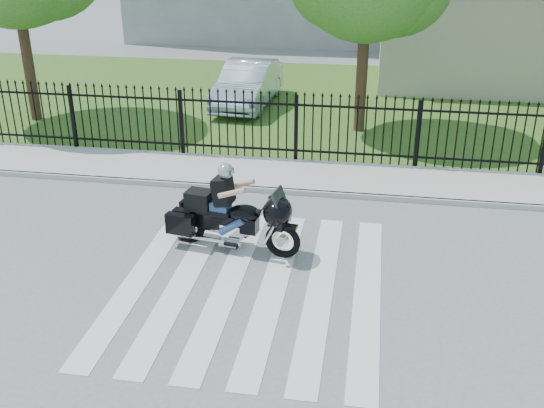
# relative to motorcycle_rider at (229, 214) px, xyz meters

# --- Properties ---
(ground) EXTENTS (120.00, 120.00, 0.00)m
(ground) POSITION_rel_motorcycle_rider_xyz_m (0.65, -1.25, -0.72)
(ground) COLOR slate
(ground) RESTS_ON ground
(crosswalk) EXTENTS (5.00, 5.50, 0.01)m
(crosswalk) POSITION_rel_motorcycle_rider_xyz_m (0.65, -1.25, -0.72)
(crosswalk) COLOR silver
(crosswalk) RESTS_ON ground
(sidewalk) EXTENTS (40.00, 2.00, 0.12)m
(sidewalk) POSITION_rel_motorcycle_rider_xyz_m (0.65, 3.75, -0.66)
(sidewalk) COLOR #ADAAA3
(sidewalk) RESTS_ON ground
(curb) EXTENTS (40.00, 0.12, 0.12)m
(curb) POSITION_rel_motorcycle_rider_xyz_m (0.65, 2.75, -0.66)
(curb) COLOR #ADAAA3
(curb) RESTS_ON ground
(grass_strip) EXTENTS (40.00, 12.00, 0.02)m
(grass_strip) POSITION_rel_motorcycle_rider_xyz_m (0.65, 10.75, -0.71)
(grass_strip) COLOR #34591E
(grass_strip) RESTS_ON ground
(iron_fence) EXTENTS (26.00, 0.04, 1.80)m
(iron_fence) POSITION_rel_motorcycle_rider_xyz_m (0.65, 4.75, 0.18)
(iron_fence) COLOR black
(iron_fence) RESTS_ON ground
(building_low) EXTENTS (10.00, 6.00, 3.50)m
(building_low) POSITION_rel_motorcycle_rider_xyz_m (7.65, 14.75, 1.03)
(building_low) COLOR #BFB39F
(building_low) RESTS_ON ground
(motorcycle_rider) EXTENTS (2.65, 1.15, 1.76)m
(motorcycle_rider) POSITION_rel_motorcycle_rider_xyz_m (0.00, 0.00, 0.00)
(motorcycle_rider) COLOR black
(motorcycle_rider) RESTS_ON ground
(parked_car) EXTENTS (1.75, 4.44, 1.44)m
(parked_car) POSITION_rel_motorcycle_rider_xyz_m (-1.62, 9.88, 0.02)
(parked_car) COLOR #B0C0DE
(parked_car) RESTS_ON grass_strip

